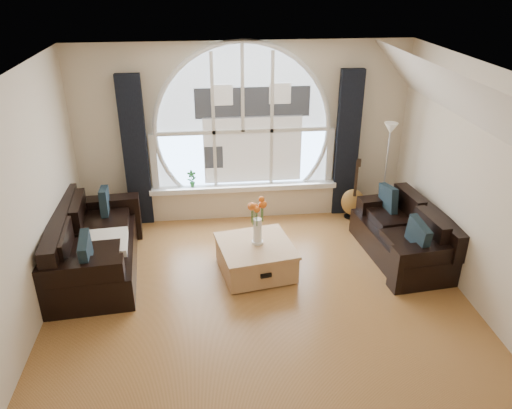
# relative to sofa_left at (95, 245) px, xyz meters

# --- Properties ---
(ground) EXTENTS (5.00, 5.50, 0.01)m
(ground) POSITION_rel_sofa_left_xyz_m (2.05, -1.28, -0.40)
(ground) COLOR brown
(ground) RESTS_ON ground
(ceiling) EXTENTS (5.00, 5.50, 0.01)m
(ceiling) POSITION_rel_sofa_left_xyz_m (2.05, -1.28, 2.30)
(ceiling) COLOR silver
(ceiling) RESTS_ON ground
(wall_back) EXTENTS (5.00, 0.01, 2.70)m
(wall_back) POSITION_rel_sofa_left_xyz_m (2.05, 1.47, 0.95)
(wall_back) COLOR beige
(wall_back) RESTS_ON ground
(wall_left) EXTENTS (0.01, 5.50, 2.70)m
(wall_left) POSITION_rel_sofa_left_xyz_m (-0.45, -1.28, 0.95)
(wall_left) COLOR beige
(wall_left) RESTS_ON ground
(wall_right) EXTENTS (0.01, 5.50, 2.70)m
(wall_right) POSITION_rel_sofa_left_xyz_m (4.55, -1.28, 0.95)
(wall_right) COLOR beige
(wall_right) RESTS_ON ground
(attic_slope) EXTENTS (0.92, 5.50, 0.72)m
(attic_slope) POSITION_rel_sofa_left_xyz_m (4.25, -1.28, 1.95)
(attic_slope) COLOR silver
(attic_slope) RESTS_ON ground
(arched_window) EXTENTS (2.60, 0.06, 2.15)m
(arched_window) POSITION_rel_sofa_left_xyz_m (2.05, 1.44, 1.23)
(arched_window) COLOR silver
(arched_window) RESTS_ON wall_back
(window_sill) EXTENTS (2.90, 0.22, 0.08)m
(window_sill) POSITION_rel_sofa_left_xyz_m (2.05, 1.37, 0.11)
(window_sill) COLOR white
(window_sill) RESTS_ON wall_back
(window_frame) EXTENTS (2.76, 0.08, 2.15)m
(window_frame) POSITION_rel_sofa_left_xyz_m (2.05, 1.41, 1.23)
(window_frame) COLOR white
(window_frame) RESTS_ON wall_back
(neighbor_house) EXTENTS (1.70, 0.02, 1.50)m
(neighbor_house) POSITION_rel_sofa_left_xyz_m (2.20, 1.43, 1.10)
(neighbor_house) COLOR silver
(neighbor_house) RESTS_ON wall_back
(curtain_left) EXTENTS (0.35, 0.12, 2.30)m
(curtain_left) POSITION_rel_sofa_left_xyz_m (0.45, 1.35, 0.75)
(curtain_left) COLOR black
(curtain_left) RESTS_ON ground
(curtain_right) EXTENTS (0.35, 0.12, 2.30)m
(curtain_right) POSITION_rel_sofa_left_xyz_m (3.65, 1.35, 0.75)
(curtain_right) COLOR black
(curtain_right) RESTS_ON ground
(sofa_left) EXTENTS (1.14, 2.01, 0.86)m
(sofa_left) POSITION_rel_sofa_left_xyz_m (0.00, 0.00, 0.00)
(sofa_left) COLOR black
(sofa_left) RESTS_ON ground
(sofa_right) EXTENTS (1.01, 1.75, 0.74)m
(sofa_right) POSITION_rel_sofa_left_xyz_m (4.09, -0.08, 0.00)
(sofa_right) COLOR black
(sofa_right) RESTS_ON ground
(coffee_chest) EXTENTS (1.07, 1.07, 0.45)m
(coffee_chest) POSITION_rel_sofa_left_xyz_m (2.06, -0.24, -0.17)
(coffee_chest) COLOR #AC7D4E
(coffee_chest) RESTS_ON ground
(throw_blanket) EXTENTS (0.59, 0.59, 0.10)m
(throw_blanket) POSITION_rel_sofa_left_xyz_m (0.16, -0.16, 0.10)
(throw_blanket) COLOR silver
(throw_blanket) RESTS_ON sofa_left
(vase_flowers) EXTENTS (0.24, 0.24, 0.70)m
(vase_flowers) POSITION_rel_sofa_left_xyz_m (2.08, -0.21, 0.40)
(vase_flowers) COLOR white
(vase_flowers) RESTS_ON coffee_chest
(floor_lamp) EXTENTS (0.24, 0.24, 1.60)m
(floor_lamp) POSITION_rel_sofa_left_xyz_m (4.15, 0.95, 0.40)
(floor_lamp) COLOR #B2B2B2
(floor_lamp) RESTS_ON ground
(guitar) EXTENTS (0.42, 0.34, 1.06)m
(guitar) POSITION_rel_sofa_left_xyz_m (3.73, 1.07, 0.13)
(guitar) COLOR brown
(guitar) RESTS_ON ground
(potted_plant) EXTENTS (0.16, 0.13, 0.27)m
(potted_plant) POSITION_rel_sofa_left_xyz_m (1.24, 1.37, 0.28)
(potted_plant) COLOR #1E6023
(potted_plant) RESTS_ON window_sill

